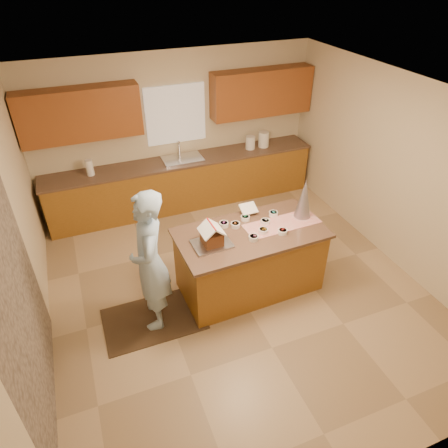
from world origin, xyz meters
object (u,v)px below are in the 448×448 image
Objects in this scene: gingerbread_house at (212,236)px; boy at (150,262)px; tinsel_tree at (304,198)px; island_base at (250,261)px.

boy is at bearing -176.29° from gingerbread_house.
island_base is at bearing -174.34° from tinsel_tree.
island_base is 1.46m from boy.
boy reaches higher than tinsel_tree.
boy is 6.25× the size of gingerbread_house.
tinsel_tree is at bearing 3.67° from island_base.
tinsel_tree is (0.81, 0.08, 0.78)m from island_base.
boy is (-1.37, -0.12, 0.49)m from island_base.
boy reaches higher than gingerbread_house.
tinsel_tree is 1.39m from gingerbread_house.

